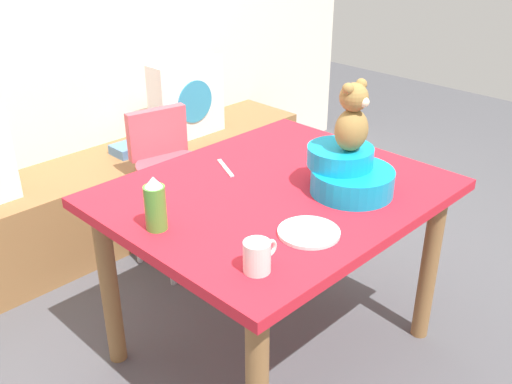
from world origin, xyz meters
TOP-DOWN VIEW (x-y plane):
  - ground_plane at (0.00, 0.00)m, footprint 8.00×8.00m
  - window_bench at (0.00, 1.24)m, footprint 2.60×0.44m
  - pillow_floral_right at (0.58, 1.22)m, footprint 0.44×0.15m
  - book_stack at (0.19, 1.24)m, footprint 0.20×0.14m
  - dining_table at (0.00, 0.00)m, footprint 1.18×0.98m
  - highchair at (0.12, 0.80)m, footprint 0.38×0.50m
  - infant_seat_teal at (0.17, -0.20)m, footprint 0.30×0.33m
  - teddy_bear at (0.17, -0.20)m, footprint 0.13×0.12m
  - ketchup_bottle at (-0.48, 0.07)m, footprint 0.07×0.07m
  - coffee_mug at (-0.42, -0.33)m, footprint 0.12×0.08m
  - dinner_plate_near at (0.42, -0.03)m, footprint 0.20×0.20m
  - dinner_plate_far at (-0.16, -0.30)m, footprint 0.20×0.20m
  - table_fork at (-0.01, 0.26)m, footprint 0.09×0.16m

SIDE VIEW (x-z plane):
  - ground_plane at x=0.00m, z-range 0.00..0.00m
  - window_bench at x=0.00m, z-range 0.00..0.46m
  - book_stack at x=0.19m, z-range 0.46..0.51m
  - highchair at x=0.12m, z-range 0.13..0.92m
  - dining_table at x=0.00m, z-range 0.27..1.01m
  - pillow_floral_right at x=0.58m, z-range 0.46..0.90m
  - table_fork at x=-0.01m, z-range 0.74..0.75m
  - dinner_plate_near at x=0.42m, z-range 0.74..0.75m
  - dinner_plate_far at x=-0.16m, z-range 0.74..0.75m
  - coffee_mug at x=-0.42m, z-range 0.74..0.84m
  - infant_seat_teal at x=0.17m, z-range 0.73..0.89m
  - ketchup_bottle at x=-0.48m, z-range 0.73..0.92m
  - teddy_bear at x=0.17m, z-range 0.89..1.14m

